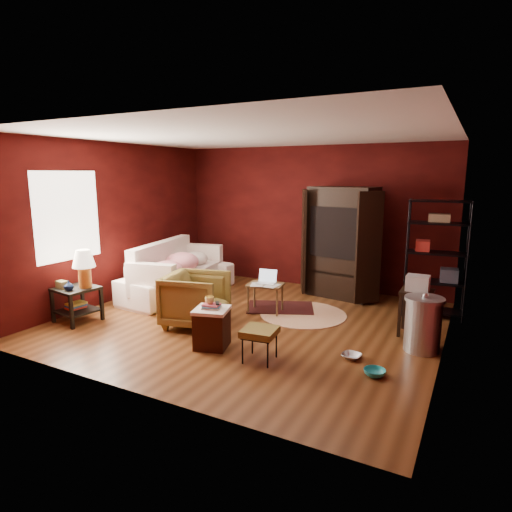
% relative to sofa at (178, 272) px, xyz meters
% --- Properties ---
extents(room, '(5.54, 5.04, 2.84)m').
position_rel_sofa_xyz_m(room, '(1.83, -0.64, 0.95)').
color(room, brown).
rests_on(room, ground).
extents(sofa, '(0.87, 2.37, 0.91)m').
position_rel_sofa_xyz_m(sofa, '(0.00, 0.00, 0.00)').
color(sofa, white).
rests_on(sofa, ground).
extents(armchair, '(0.98, 1.02, 0.88)m').
position_rel_sofa_xyz_m(armchair, '(1.23, -1.14, -0.01)').
color(armchair, black).
rests_on(armchair, ground).
extents(pet_bowl_steel, '(0.25, 0.09, 0.24)m').
position_rel_sofa_xyz_m(pet_bowl_steel, '(3.64, -1.24, -0.33)').
color(pet_bowl_steel, '#ACADB3').
rests_on(pet_bowl_steel, ground).
extents(pet_bowl_turquoise, '(0.26, 0.12, 0.25)m').
position_rel_sofa_xyz_m(pet_bowl_turquoise, '(3.99, -1.57, -0.33)').
color(pet_bowl_turquoise, '#26ABB4').
rests_on(pet_bowl_turquoise, ground).
extents(vase, '(0.18, 0.18, 0.14)m').
position_rel_sofa_xyz_m(vase, '(-0.45, -2.03, 0.16)').
color(vase, '#0D1D44').
rests_on(vase, side_table).
extents(mug, '(0.15, 0.13, 0.12)m').
position_rel_sofa_xyz_m(mug, '(1.87, -1.74, 0.20)').
color(mug, '#ECD573').
rests_on(mug, hamper).
extents(side_table, '(0.64, 0.64, 1.13)m').
position_rel_sofa_xyz_m(side_table, '(-0.44, -1.83, 0.22)').
color(side_table, black).
rests_on(side_table, ground).
extents(sofa_cushions, '(1.27, 2.34, 0.93)m').
position_rel_sofa_xyz_m(sofa_cushions, '(-0.03, -0.03, -0.00)').
color(sofa_cushions, white).
rests_on(sofa_cushions, sofa).
extents(hamper, '(0.54, 0.54, 0.61)m').
position_rel_sofa_xyz_m(hamper, '(1.91, -1.74, -0.18)').
color(hamper, '#3C190D').
rests_on(hamper, ground).
extents(footstool, '(0.45, 0.45, 0.41)m').
position_rel_sofa_xyz_m(footstool, '(2.65, -1.82, -0.10)').
color(footstool, black).
rests_on(footstool, ground).
extents(rug_round, '(1.58, 1.58, 0.01)m').
position_rel_sofa_xyz_m(rug_round, '(2.48, 0.06, -0.45)').
color(rug_round, beige).
rests_on(rug_round, ground).
extents(rug_oriental, '(1.31, 1.12, 0.01)m').
position_rel_sofa_xyz_m(rug_oriental, '(2.01, 0.19, -0.44)').
color(rug_oriental, '#431312').
rests_on(rug_oriental, ground).
extents(laptop_desk, '(0.62, 0.52, 0.70)m').
position_rel_sofa_xyz_m(laptop_desk, '(1.88, -0.12, -0.02)').
color(laptop_desk, brown).
rests_on(laptop_desk, ground).
extents(tv_armoire, '(1.58, 1.00, 2.03)m').
position_rel_sofa_xyz_m(tv_armoire, '(2.67, 1.39, 0.60)').
color(tv_armoire, black).
rests_on(tv_armoire, ground).
extents(wire_shelving, '(0.94, 0.48, 1.86)m').
position_rel_sofa_xyz_m(wire_shelving, '(4.35, 0.96, 0.57)').
color(wire_shelving, black).
rests_on(wire_shelving, ground).
extents(small_stand, '(0.44, 0.44, 0.87)m').
position_rel_sofa_xyz_m(small_stand, '(4.21, -0.03, 0.19)').
color(small_stand, black).
rests_on(small_stand, ground).
extents(trash_can, '(0.61, 0.61, 0.77)m').
position_rel_sofa_xyz_m(trash_can, '(4.37, -0.57, -0.09)').
color(trash_can, silver).
rests_on(trash_can, ground).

